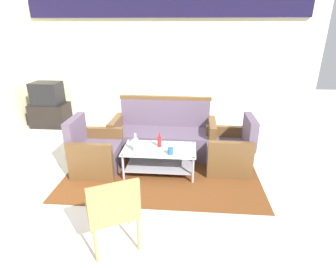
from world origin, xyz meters
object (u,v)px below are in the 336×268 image
bottle_clear (136,145)px  tv_stand (51,115)px  couch (164,136)px  coffee_table (160,157)px  armchair_left (95,153)px  armchair_right (230,151)px  cup (170,151)px  bottle_red (159,141)px  wicker_chair (113,208)px  television (47,93)px

bottle_clear → tv_stand: bottle_clear is taller
couch → coffee_table: size_ratio=1.65×
armchair_left → armchair_right: bearing=95.8°
armchair_right → tv_stand: armchair_right is taller
bottle_clear → cup: bearing=-6.7°
coffee_table → tv_stand: tv_stand is taller
bottle_clear → bottle_red: bottle_clear is taller
wicker_chair → bottle_red: bearing=53.8°
armchair_right → bottle_clear: (-1.43, -0.36, 0.23)m
couch → bottle_clear: (-0.33, -0.86, 0.20)m
armchair_right → television: size_ratio=1.39×
bottle_red → television: size_ratio=0.36×
armchair_right → tv_stand: bearing=66.6°
cup → tv_stand: bearing=144.1°
coffee_table → television: (-2.70, 1.91, 0.49)m
bottle_red → television: bearing=145.7°
bottle_clear → bottle_red: (0.33, 0.19, -0.02)m
cup → wicker_chair: wicker_chair is taller
bottle_clear → coffee_table: bearing=18.8°
armchair_right → bottle_clear: armchair_right is taller
bottle_red → armchair_left: bearing=-176.6°
armchair_left → wicker_chair: size_ratio=1.01×
bottle_red → television: 3.27m
couch → armchair_left: size_ratio=2.13×
couch → coffee_table: couch is taller
armchair_right → television: (-3.79, 1.66, 0.47)m
armchair_right → coffee_table: armchair_right is taller
tv_stand → wicker_chair: size_ratio=0.95×
armchair_right → coffee_table: (-1.09, -0.25, -0.02)m
cup → wicker_chair: 1.45m
armchair_left → television: television is taller
armchair_left → cup: size_ratio=8.50×
cup → wicker_chair: size_ratio=0.12×
cup → tv_stand: 3.56m
coffee_table → bottle_clear: bottle_clear is taller
tv_stand → wicker_chair: wicker_chair is taller
couch → coffee_table: (0.01, -0.74, -0.04)m
cup → television: 3.57m
coffee_table → cup: 0.31m
bottle_clear → cup: bottle_clear is taller
tv_stand → wicker_chair: (2.42, -3.46, 0.23)m
coffee_table → couch: bearing=90.7°
couch → armchair_right: size_ratio=2.13×
coffee_table → tv_stand: 3.31m
couch → wicker_chair: bearing=84.5°
bottle_red → wicker_chair: (-0.27, -1.63, -0.00)m
cup → television: television is taller
cup → television: bearing=144.1°
bottle_clear → tv_stand: 3.12m
wicker_chair → television: bearing=98.2°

